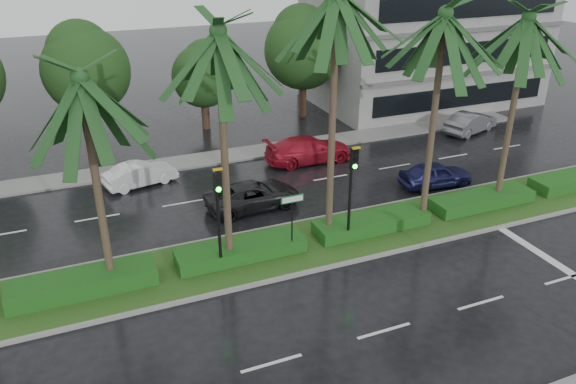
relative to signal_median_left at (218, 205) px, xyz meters
name	(u,v)px	position (x,y,z in m)	size (l,w,h in m)	color
ground	(319,257)	(4.00, -0.30, -3.00)	(120.00, 120.00, 0.00)	black
far_sidewalk	(231,155)	(4.00, 11.70, -2.94)	(40.00, 2.00, 0.12)	slate
median	(309,244)	(4.00, 0.70, -2.92)	(36.00, 4.00, 0.15)	gray
hedge	(309,236)	(4.00, 0.70, -2.55)	(35.20, 1.40, 0.60)	#164F18
lane_markings	(389,247)	(7.04, -0.73, -2.99)	(34.00, 13.06, 0.01)	silver
palm_row	(280,53)	(2.76, 0.72, 5.12)	(26.30, 4.20, 10.76)	#453227
signal_median_left	(218,205)	(0.00, 0.00, 0.00)	(0.34, 0.42, 4.36)	black
signal_median_right	(352,181)	(5.50, 0.00, 0.00)	(0.34, 0.42, 4.36)	black
street_sign	(292,210)	(3.00, 0.18, -0.87)	(0.95, 0.09, 2.60)	black
bg_trees	(181,59)	(2.72, 17.29, 1.70)	(33.03, 5.44, 7.85)	#352318
building	(425,20)	(21.00, 17.70, 3.00)	(16.00, 10.00, 12.00)	gray
car_white	(140,174)	(-1.50, 9.64, -2.39)	(3.72, 1.30, 1.22)	silver
car_darkgrey	(253,195)	(3.00, 4.98, -2.37)	(4.55, 2.10, 1.26)	black
car_red	(309,149)	(7.86, 9.26, -2.27)	(5.02, 2.04, 1.46)	#A51224
car_blue	(436,174)	(12.50, 3.70, -2.36)	(3.77, 1.52, 1.28)	#171947
car_grey	(471,122)	(19.67, 9.80, -2.32)	(4.14, 1.44, 1.36)	slate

